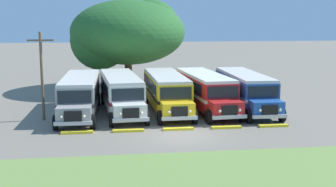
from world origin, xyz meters
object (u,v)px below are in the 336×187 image
(parked_bus_slot_0, at_px, (80,93))
(parked_bus_slot_2, at_px, (166,90))
(parked_bus_slot_1, at_px, (121,91))
(utility_pole, at_px, (42,73))
(parked_bus_slot_3, at_px, (205,90))
(parked_bus_slot_4, at_px, (245,89))
(broad_shade_tree, at_px, (128,32))

(parked_bus_slot_0, xyz_separation_m, parked_bus_slot_2, (6.63, 0.54, 0.00))
(parked_bus_slot_1, distance_m, utility_pole, 6.22)
(parked_bus_slot_0, bearing_deg, parked_bus_slot_2, 96.18)
(parked_bus_slot_1, relative_size, parked_bus_slot_2, 1.01)
(parked_bus_slot_0, relative_size, parked_bus_slot_2, 1.00)
(parked_bus_slot_3, distance_m, parked_bus_slot_4, 3.21)
(parked_bus_slot_0, height_order, parked_bus_slot_1, same)
(parked_bus_slot_2, height_order, broad_shade_tree, broad_shade_tree)
(parked_bus_slot_0, bearing_deg, utility_pole, -53.41)
(parked_bus_slot_4, bearing_deg, parked_bus_slot_0, -88.33)
(parked_bus_slot_1, bearing_deg, utility_pole, -73.01)
(parked_bus_slot_1, bearing_deg, parked_bus_slot_0, -86.45)
(parked_bus_slot_1, bearing_deg, parked_bus_slot_3, 85.80)
(parked_bus_slot_4, bearing_deg, parked_bus_slot_3, -92.76)
(parked_bus_slot_4, bearing_deg, broad_shade_tree, -142.90)
(parked_bus_slot_2, distance_m, parked_bus_slot_3, 3.06)
(utility_pole, bearing_deg, parked_bus_slot_1, 21.23)
(parked_bus_slot_0, relative_size, parked_bus_slot_1, 0.99)
(parked_bus_slot_0, relative_size, parked_bus_slot_4, 1.00)
(parked_bus_slot_4, distance_m, utility_pole, 15.60)
(parked_bus_slot_4, bearing_deg, utility_pole, -82.07)
(parked_bus_slot_2, bearing_deg, parked_bus_slot_4, 86.29)
(utility_pole, bearing_deg, parked_bus_slot_0, 35.06)
(parked_bus_slot_0, distance_m, utility_pole, 3.51)
(parked_bus_slot_3, relative_size, broad_shade_tree, 0.89)
(parked_bus_slot_2, distance_m, utility_pole, 9.55)
(parked_bus_slot_2, bearing_deg, parked_bus_slot_0, -86.33)
(parked_bus_slot_1, relative_size, utility_pole, 1.75)
(parked_bus_slot_0, relative_size, broad_shade_tree, 0.88)
(parked_bus_slot_2, relative_size, broad_shade_tree, 0.88)
(utility_pole, bearing_deg, parked_bus_slot_3, 10.10)
(parked_bus_slot_3, bearing_deg, parked_bus_slot_0, -91.65)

